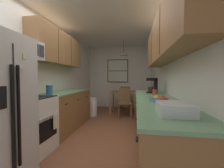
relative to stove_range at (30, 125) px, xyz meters
name	(u,v)px	position (x,y,z in m)	size (l,w,h in m)	color
ground_plane	(108,127)	(0.99, 1.47, -0.47)	(12.00, 12.00, 0.00)	brown
wall_left	(57,76)	(-0.36, 1.47, 0.80)	(0.10, 9.00, 2.55)	silver
wall_right	(165,76)	(2.34, 1.47, 0.80)	(0.10, 9.00, 2.55)	silver
wall_back	(120,77)	(0.99, 4.12, 0.80)	(4.40, 0.10, 2.55)	silver
ceiling_slab	(108,22)	(0.99, 1.47, 2.12)	(4.40, 9.00, 0.08)	white
stove_range	(30,125)	(0.00, 0.00, 0.00)	(0.66, 0.65, 1.10)	white
microwave_over_range	(22,49)	(-0.11, 0.00, 1.21)	(0.39, 0.61, 0.31)	silver
counter_left	(66,110)	(-0.01, 1.25, -0.02)	(0.64, 1.84, 0.90)	olive
upper_cabinets_left	(59,49)	(-0.15, 1.20, 1.45)	(0.33, 1.92, 0.76)	olive
counter_right	(155,124)	(1.99, 0.45, -0.02)	(0.64, 3.27, 0.90)	olive
upper_cabinets_right	(165,39)	(2.13, 0.40, 1.38)	(0.33, 2.95, 0.71)	olive
dining_table	(123,95)	(1.23, 3.10, 0.15)	(0.88, 0.78, 0.75)	olive
dining_chair_near	(125,101)	(1.32, 2.50, 0.03)	(0.45, 0.45, 0.90)	brown
dining_chair_far	(125,96)	(1.26, 3.70, 0.03)	(0.43, 0.43, 0.90)	brown
pendant_light	(123,54)	(1.23, 3.10, 1.61)	(0.32, 0.32, 0.52)	black
back_window	(118,71)	(0.91, 4.05, 1.06)	(0.87, 0.05, 0.97)	brown
trash_bin	(93,107)	(0.29, 2.47, -0.18)	(0.28, 0.28, 0.59)	white
storage_canister	(49,89)	(-0.01, 0.55, 0.53)	(0.12, 0.12, 0.20)	#265999
dish_towel	(56,121)	(0.35, 0.16, 0.03)	(0.02, 0.16, 0.24)	beige
coffee_maker	(153,85)	(2.04, 1.15, 0.60)	(0.22, 0.18, 0.32)	black
mug_by_coffeemaker	(162,101)	(1.98, -0.30, 0.47)	(0.13, 0.09, 0.09)	#BF3F33
mug_spare	(155,92)	(2.02, 0.75, 0.48)	(0.12, 0.08, 0.11)	#BF3F33
fruit_bowl	(159,99)	(1.98, -0.04, 0.47)	(0.24, 0.24, 0.09)	#597F9E
dish_rack	(174,109)	(2.01, -0.74, 0.48)	(0.28, 0.34, 0.10)	silver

